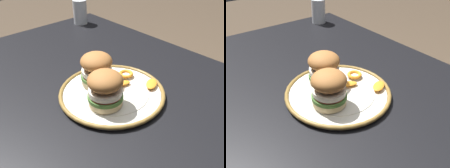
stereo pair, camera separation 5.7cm
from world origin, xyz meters
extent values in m
cube|color=black|center=(0.00, 0.00, 0.69)|extent=(1.20, 0.82, 0.03)
cube|color=black|center=(0.54, -0.35, 0.34)|extent=(0.06, 0.06, 0.68)
cylinder|color=silver|center=(-0.06, 0.03, 0.71)|extent=(0.29, 0.29, 0.01)
torus|color=olive|center=(-0.06, 0.03, 0.72)|extent=(0.32, 0.32, 0.01)
cylinder|color=silver|center=(-0.06, 0.03, 0.72)|extent=(0.22, 0.22, 0.00)
cylinder|color=beige|center=(-0.10, 0.08, 0.74)|extent=(0.09, 0.09, 0.02)
cylinder|color=#477033|center=(-0.10, 0.08, 0.75)|extent=(0.10, 0.10, 0.01)
cylinder|color=#BC3828|center=(-0.10, 0.08, 0.76)|extent=(0.09, 0.09, 0.01)
cylinder|color=silver|center=(-0.10, 0.08, 0.77)|extent=(0.09, 0.09, 0.01)
ellipsoid|color=#A36633|center=(-0.10, 0.08, 0.80)|extent=(0.13, 0.13, 0.05)
cylinder|color=beige|center=(0.00, 0.03, 0.74)|extent=(0.09, 0.09, 0.02)
cylinder|color=#477033|center=(0.00, 0.03, 0.75)|extent=(0.10, 0.10, 0.01)
cylinder|color=#BC3828|center=(0.00, 0.03, 0.76)|extent=(0.09, 0.09, 0.01)
cylinder|color=silver|center=(0.00, 0.03, 0.77)|extent=(0.09, 0.09, 0.01)
ellipsoid|color=#A36633|center=(0.00, 0.03, 0.80)|extent=(0.13, 0.13, 0.05)
torus|color=orange|center=(-0.03, -0.06, 0.73)|extent=(0.05, 0.05, 0.01)
cylinder|color=#F4E5C6|center=(-0.03, -0.06, 0.73)|extent=(0.03, 0.03, 0.00)
ellipsoid|color=orange|center=(-0.12, -0.08, 0.73)|extent=(0.06, 0.07, 0.01)
ellipsoid|color=orange|center=(-0.06, -0.01, 0.73)|extent=(0.05, 0.07, 0.01)
cylinder|color=white|center=(0.50, -0.28, 0.77)|extent=(0.07, 0.07, 0.12)
cylinder|color=orange|center=(0.50, -0.28, 0.75)|extent=(0.06, 0.06, 0.09)
camera|label=1|loc=(-0.49, 0.42, 1.14)|focal=38.56mm
camera|label=2|loc=(-0.53, 0.38, 1.14)|focal=38.56mm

